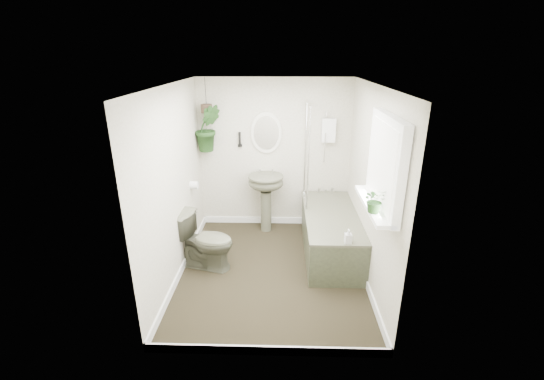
{
  "coord_description": "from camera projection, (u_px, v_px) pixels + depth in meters",
  "views": [
    {
      "loc": [
        0.12,
        -4.0,
        2.63
      ],
      "look_at": [
        0.0,
        0.15,
        1.05
      ],
      "focal_mm": 24.0,
      "sensor_mm": 36.0,
      "label": 1
    }
  ],
  "objects": [
    {
      "name": "hanging_plant",
      "position": [
        208.0,
        128.0,
        5.3
      ],
      "size": [
        0.44,
        0.39,
        0.69
      ],
      "primitive_type": "imported",
      "rotation": [
        0.0,
        0.0,
        0.26
      ],
      "color": "black",
      "rests_on": "ceiling"
    },
    {
      "name": "toilet_roll_holder",
      "position": [
        194.0,
        185.0,
        5.03
      ],
      "size": [
        0.11,
        0.11,
        0.11
      ],
      "primitive_type": "cylinder",
      "rotation": [
        0.0,
        1.57,
        0.0
      ],
      "color": "white",
      "rests_on": "wall_left"
    },
    {
      "name": "toilet",
      "position": [
        206.0,
        240.0,
        4.65
      ],
      "size": [
        0.81,
        0.59,
        0.74
      ],
      "primitive_type": "imported",
      "rotation": [
        0.0,
        0.0,
        1.31
      ],
      "color": "#50513F",
      "rests_on": "floor"
    },
    {
      "name": "wall_right",
      "position": [
        371.0,
        188.0,
        4.23
      ],
      "size": [
        0.02,
        2.8,
        2.3
      ],
      "primitive_type": "cube",
      "color": "beige",
      "rests_on": "ground"
    },
    {
      "name": "wall_back",
      "position": [
        274.0,
        155.0,
        5.58
      ],
      "size": [
        2.3,
        0.02,
        2.3
      ],
      "primitive_type": "cube",
      "color": "beige",
      "rests_on": "ground"
    },
    {
      "name": "window_blinds",
      "position": [
        381.0,
        164.0,
        3.4
      ],
      "size": [
        0.01,
        0.86,
        0.76
      ],
      "primitive_type": "cube",
      "color": "white",
      "rests_on": "wall_right"
    },
    {
      "name": "wall_front",
      "position": [
        266.0,
        247.0,
        2.94
      ],
      "size": [
        2.3,
        0.02,
        2.3
      ],
      "primitive_type": "cube",
      "color": "beige",
      "rests_on": "ground"
    },
    {
      "name": "wall_left",
      "position": [
        174.0,
        186.0,
        4.29
      ],
      "size": [
        0.02,
        2.8,
        2.3
      ],
      "primitive_type": "cube",
      "color": "beige",
      "rests_on": "ground"
    },
    {
      "name": "soap_bottle",
      "position": [
        348.0,
        236.0,
        4.14
      ],
      "size": [
        0.08,
        0.08,
        0.17
      ],
      "primitive_type": "imported",
      "rotation": [
        0.0,
        0.0,
        0.05
      ],
      "color": "black",
      "rests_on": "bathtub"
    },
    {
      "name": "skirting",
      "position": [
        272.0,
        267.0,
        4.65
      ],
      "size": [
        2.3,
        2.8,
        0.1
      ],
      "primitive_type": "cube",
      "color": "white",
      "rests_on": "floor"
    },
    {
      "name": "floor",
      "position": [
        272.0,
        271.0,
        4.67
      ],
      "size": [
        2.3,
        2.8,
        0.02
      ],
      "primitive_type": "cube",
      "color": "black",
      "rests_on": "ground"
    },
    {
      "name": "hanging_pot",
      "position": [
        207.0,
        108.0,
        5.2
      ],
      "size": [
        0.16,
        0.16,
        0.12
      ],
      "primitive_type": "cylinder",
      "color": "#3E2D20",
      "rests_on": "ceiling"
    },
    {
      "name": "bath_screen",
      "position": [
        307.0,
        154.0,
        5.13
      ],
      "size": [
        0.04,
        0.72,
        1.4
      ],
      "primitive_type": null,
      "color": "silver",
      "rests_on": "bathtub"
    },
    {
      "name": "sill_plant",
      "position": [
        375.0,
        200.0,
        3.3
      ],
      "size": [
        0.24,
        0.21,
        0.24
      ],
      "primitive_type": "imported",
      "rotation": [
        0.0,
        0.0,
        0.14
      ],
      "color": "black",
      "rests_on": "window_sill"
    },
    {
      "name": "pedestal_sink",
      "position": [
        266.0,
        203.0,
        5.58
      ],
      "size": [
        0.55,
        0.47,
        0.9
      ],
      "primitive_type": null,
      "rotation": [
        0.0,
        0.0,
        -0.04
      ],
      "color": "#50513F",
      "rests_on": "floor"
    },
    {
      "name": "window_sill",
      "position": [
        374.0,
        205.0,
        3.55
      ],
      "size": [
        0.18,
        1.0,
        0.04
      ],
      "primitive_type": "cube",
      "color": "white",
      "rests_on": "wall_right"
    },
    {
      "name": "bathtub",
      "position": [
        331.0,
        233.0,
        5.01
      ],
      "size": [
        0.72,
        1.72,
        0.58
      ],
      "primitive_type": null,
      "color": "#50513F",
      "rests_on": "floor"
    },
    {
      "name": "window_recess",
      "position": [
        386.0,
        164.0,
        3.4
      ],
      "size": [
        0.08,
        1.0,
        0.9
      ],
      "primitive_type": "cube",
      "color": "white",
      "rests_on": "wall_right"
    },
    {
      "name": "wall_sconce",
      "position": [
        240.0,
        139.0,
        5.46
      ],
      "size": [
        0.04,
        0.04,
        0.22
      ],
      "primitive_type": "cylinder",
      "color": "black",
      "rests_on": "wall_back"
    },
    {
      "name": "ceiling",
      "position": [
        272.0,
        84.0,
        3.85
      ],
      "size": [
        2.3,
        2.8,
        0.02
      ],
      "primitive_type": "cube",
      "color": "white",
      "rests_on": "ground"
    },
    {
      "name": "oval_mirror",
      "position": [
        266.0,
        133.0,
        5.42
      ],
      "size": [
        0.46,
        0.03,
        0.62
      ],
      "primitive_type": "ellipsoid",
      "color": "silver",
      "rests_on": "wall_back"
    },
    {
      "name": "shower_box",
      "position": [
        329.0,
        130.0,
        5.35
      ],
      "size": [
        0.2,
        0.1,
        0.35
      ],
      "primitive_type": "cube",
      "color": "white",
      "rests_on": "wall_back"
    }
  ]
}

